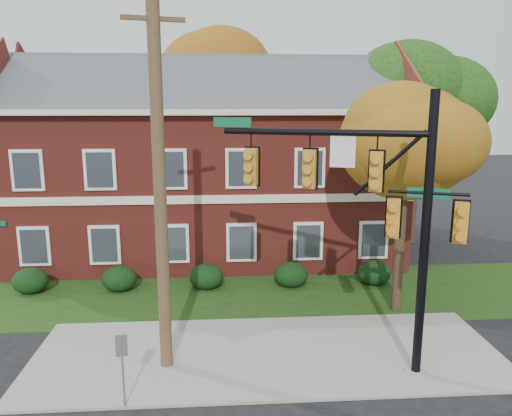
{
  "coord_description": "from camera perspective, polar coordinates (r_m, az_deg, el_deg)",
  "views": [
    {
      "loc": [
        -1.3,
        -12.78,
        7.41
      ],
      "look_at": [
        -0.21,
        3.0,
        4.13
      ],
      "focal_mm": 35.0,
      "sensor_mm": 36.0,
      "label": 1
    }
  ],
  "objects": [
    {
      "name": "ground",
      "position": [
        14.83,
        1.71,
        -18.28
      ],
      "size": [
        120.0,
        120.0,
        0.0
      ],
      "primitive_type": "plane",
      "color": "black",
      "rests_on": "ground"
    },
    {
      "name": "sidewalk",
      "position": [
        15.68,
        1.34,
        -16.33
      ],
      "size": [
        14.0,
        5.0,
        0.08
      ],
      "primitive_type": "cube",
      "color": "gray",
      "rests_on": "ground"
    },
    {
      "name": "grass_strip",
      "position": [
        20.22,
        0.02,
        -9.73
      ],
      "size": [
        30.0,
        6.0,
        0.04
      ],
      "primitive_type": "cube",
      "color": "#193811",
      "rests_on": "ground"
    },
    {
      "name": "apartment_building",
      "position": [
        24.86,
        -5.57,
        6.06
      ],
      "size": [
        18.8,
        8.8,
        9.74
      ],
      "color": "maroon",
      "rests_on": "ground"
    },
    {
      "name": "hedge_far_left",
      "position": [
        22.05,
        -24.37,
        -7.57
      ],
      "size": [
        1.4,
        1.26,
        1.05
      ],
      "primitive_type": "ellipsoid",
      "color": "black",
      "rests_on": "ground"
    },
    {
      "name": "hedge_left",
      "position": [
        21.08,
        -15.34,
        -7.79
      ],
      "size": [
        1.4,
        1.26,
        1.05
      ],
      "primitive_type": "ellipsoid",
      "color": "black",
      "rests_on": "ground"
    },
    {
      "name": "hedge_center",
      "position": [
        20.67,
        -5.7,
        -7.81
      ],
      "size": [
        1.4,
        1.26,
        1.05
      ],
      "primitive_type": "ellipsoid",
      "color": "black",
      "rests_on": "ground"
    },
    {
      "name": "hedge_right",
      "position": [
        20.85,
        4.04,
        -7.6
      ],
      "size": [
        1.4,
        1.26,
        1.05
      ],
      "primitive_type": "ellipsoid",
      "color": "black",
      "rests_on": "ground"
    },
    {
      "name": "hedge_far_right",
      "position": [
        21.6,
        13.35,
        -7.21
      ],
      "size": [
        1.4,
        1.26,
        1.05
      ],
      "primitive_type": "ellipsoid",
      "color": "black",
      "rests_on": "ground"
    },
    {
      "name": "tree_near_right",
      "position": [
        17.89,
        17.66,
        8.79
      ],
      "size": [
        4.5,
        4.25,
        8.58
      ],
      "color": "black",
      "rests_on": "ground"
    },
    {
      "name": "tree_right_rear",
      "position": [
        27.72,
        19.05,
        12.56
      ],
      "size": [
        6.3,
        5.95,
        10.62
      ],
      "color": "black",
      "rests_on": "ground"
    },
    {
      "name": "tree_far_rear",
      "position": [
        32.61,
        -2.9,
        14.21
      ],
      "size": [
        6.84,
        6.46,
        11.52
      ],
      "color": "black",
      "rests_on": "ground"
    },
    {
      "name": "traffic_signal",
      "position": [
        13.67,
        13.13,
        0.57
      ],
      "size": [
        6.59,
        2.69,
        7.8
      ],
      "rotation": [
        0.0,
        0.0,
        -0.37
      ],
      "color": "gray",
      "rests_on": "ground"
    },
    {
      "name": "utility_pole",
      "position": [
        13.58,
        -10.93,
        2.29
      ],
      "size": [
        1.58,
        0.51,
        10.33
      ],
      "rotation": [
        0.0,
        0.0,
        0.25
      ],
      "color": "#4D3A24",
      "rests_on": "ground"
    },
    {
      "name": "sign_post",
      "position": [
        13.08,
        -15.05,
        -16.34
      ],
      "size": [
        0.29,
        0.09,
        1.99
      ],
      "rotation": [
        0.0,
        0.0,
        0.2
      ],
      "color": "slate",
      "rests_on": "ground"
    }
  ]
}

